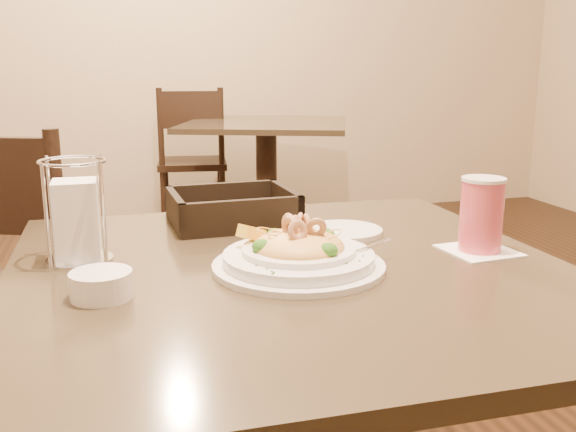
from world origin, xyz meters
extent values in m
cube|color=#453A27|center=(0.00, 0.00, 0.73)|extent=(0.90, 0.90, 0.03)
cylinder|color=black|center=(0.58, 2.61, 0.01)|extent=(0.52, 0.52, 0.03)
cylinder|color=black|center=(0.58, 2.61, 0.37)|extent=(0.12, 0.12, 0.69)
cube|color=#453A27|center=(0.58, 2.61, 0.73)|extent=(1.16, 1.16, 0.03)
cube|color=black|center=(-0.50, 0.77, 0.45)|extent=(0.54, 0.54, 0.04)
cylinder|color=black|center=(-0.27, 0.87, 0.21)|extent=(0.04, 0.04, 0.43)
cylinder|color=black|center=(-0.60, 1.00, 0.21)|extent=(0.04, 0.04, 0.43)
cylinder|color=black|center=(-0.40, 0.53, 0.21)|extent=(0.04, 0.04, 0.43)
cylinder|color=black|center=(-0.40, 0.53, 0.70)|extent=(0.04, 0.04, 0.46)
cube|color=black|center=(0.21, 3.10, 0.45)|extent=(0.47, 0.47, 0.04)
cylinder|color=black|center=(0.41, 3.26, 0.21)|extent=(0.04, 0.04, 0.43)
cylinder|color=black|center=(0.05, 3.30, 0.21)|extent=(0.04, 0.04, 0.43)
cylinder|color=black|center=(0.37, 2.90, 0.21)|extent=(0.04, 0.04, 0.43)
cylinder|color=black|center=(0.01, 2.94, 0.21)|extent=(0.04, 0.04, 0.43)
cylinder|color=black|center=(0.37, 2.90, 0.70)|extent=(0.04, 0.04, 0.46)
cylinder|color=black|center=(0.01, 2.94, 0.70)|extent=(0.04, 0.04, 0.46)
cube|color=black|center=(0.19, 2.92, 0.80)|extent=(0.36, 0.07, 0.22)
cylinder|color=white|center=(0.01, -0.02, 0.75)|extent=(0.28, 0.28, 0.01)
cylinder|color=white|center=(0.01, -0.02, 0.77)|extent=(0.24, 0.24, 0.02)
cylinder|color=white|center=(0.01, -0.02, 0.78)|extent=(0.18, 0.18, 0.01)
ellipsoid|color=#E0A952|center=(0.01, -0.02, 0.78)|extent=(0.15, 0.15, 0.05)
cube|color=yellow|center=(-0.06, 0.04, 0.80)|extent=(0.05, 0.05, 0.03)
cube|color=silver|center=(0.12, -0.03, 0.78)|extent=(0.09, 0.05, 0.01)
cube|color=silver|center=(0.07, -0.03, 0.78)|extent=(0.03, 0.03, 0.00)
torus|color=#E0A952|center=(0.01, -0.05, 0.79)|extent=(0.04, 0.03, 0.03)
torus|color=#E0A952|center=(0.02, 0.00, 0.80)|extent=(0.04, 0.04, 0.01)
torus|color=#E0A952|center=(-0.01, -0.01, 0.79)|extent=(0.04, 0.04, 0.02)
torus|color=#E0A952|center=(-0.01, 0.01, 0.80)|extent=(0.05, 0.05, 0.01)
torus|color=#E0A952|center=(0.01, -0.01, 0.81)|extent=(0.05, 0.04, 0.04)
torus|color=#E0A952|center=(0.01, -0.01, 0.81)|extent=(0.04, 0.03, 0.02)
torus|color=#E0A952|center=(0.05, -0.01, 0.79)|extent=(0.04, 0.04, 0.02)
torus|color=#E0A952|center=(0.01, -0.02, 0.81)|extent=(0.05, 0.04, 0.03)
torus|color=#E0A952|center=(0.00, -0.03, 0.80)|extent=(0.05, 0.05, 0.02)
torus|color=#E0A952|center=(-0.04, -0.01, 0.81)|extent=(0.05, 0.06, 0.02)
torus|color=#E0A952|center=(-0.01, 0.01, 0.80)|extent=(0.04, 0.05, 0.04)
torus|color=#E0A952|center=(0.03, 0.00, 0.81)|extent=(0.04, 0.05, 0.04)
torus|color=#E0A952|center=(0.06, -0.04, 0.81)|extent=(0.03, 0.03, 0.02)
torus|color=#E0A952|center=(-0.03, -0.02, 0.80)|extent=(0.04, 0.04, 0.02)
torus|color=#E0A952|center=(-0.02, 0.00, 0.79)|extent=(0.03, 0.03, 0.01)
torus|color=tan|center=(0.00, 0.00, 0.82)|extent=(0.02, 0.04, 0.03)
torus|color=tan|center=(0.02, -0.01, 0.82)|extent=(0.02, 0.03, 0.03)
torus|color=tan|center=(0.03, -0.04, 0.82)|extent=(0.04, 0.02, 0.04)
torus|color=tan|center=(0.00, -0.04, 0.82)|extent=(0.04, 0.03, 0.04)
torus|color=tan|center=(-0.01, -0.02, 0.82)|extent=(0.03, 0.04, 0.03)
torus|color=tan|center=(0.01, -0.02, 0.82)|extent=(0.04, 0.04, 0.04)
torus|color=tan|center=(0.00, -0.01, 0.82)|extent=(0.03, 0.04, 0.04)
torus|color=tan|center=(0.01, 0.00, 0.82)|extent=(0.03, 0.04, 0.04)
ellipsoid|color=#225513|center=(0.06, 0.01, 0.79)|extent=(0.03, 0.03, 0.02)
ellipsoid|color=#225513|center=(-0.02, 0.04, 0.79)|extent=(0.03, 0.03, 0.02)
ellipsoid|color=#225513|center=(-0.05, -0.03, 0.79)|extent=(0.03, 0.03, 0.02)
ellipsoid|color=#225513|center=(0.04, -0.07, 0.79)|extent=(0.03, 0.03, 0.02)
cube|color=#266619|center=(0.03, 0.08, 0.77)|extent=(0.00, 0.00, 0.00)
cube|color=#266619|center=(-0.04, 0.08, 0.77)|extent=(0.00, 0.00, 0.00)
cube|color=#266619|center=(0.08, -0.09, 0.77)|extent=(0.00, 0.00, 0.00)
cube|color=#266619|center=(0.10, -0.06, 0.77)|extent=(0.00, 0.00, 0.00)
cube|color=#266619|center=(-0.06, -0.09, 0.77)|extent=(0.00, 0.00, 0.00)
cube|color=#266619|center=(-0.06, -0.10, 0.77)|extent=(0.00, 0.00, 0.00)
cube|color=#266619|center=(0.10, 0.02, 0.77)|extent=(0.00, 0.00, 0.00)
cube|color=#266619|center=(-0.06, -0.11, 0.77)|extent=(0.00, 0.00, 0.00)
cube|color=#266619|center=(-0.07, -0.07, 0.77)|extent=(0.00, 0.00, 0.00)
cube|color=#266619|center=(0.11, -0.03, 0.77)|extent=(0.00, 0.00, 0.00)
cube|color=#266619|center=(0.10, -0.03, 0.77)|extent=(0.00, 0.00, 0.00)
cube|color=#266619|center=(0.06, -0.09, 0.77)|extent=(0.00, 0.00, 0.00)
cube|color=#266619|center=(0.10, 0.00, 0.77)|extent=(0.00, 0.00, 0.00)
cube|color=#266619|center=(0.02, 0.09, 0.77)|extent=(0.00, 0.00, 0.00)
cube|color=#266619|center=(-0.06, -0.11, 0.77)|extent=(0.00, 0.00, 0.00)
cube|color=#266619|center=(0.10, 0.04, 0.77)|extent=(0.00, 0.00, 0.00)
cube|color=white|center=(0.34, -0.01, 0.75)|extent=(0.13, 0.13, 0.00)
cylinder|color=#E14F5F|center=(0.34, -0.01, 0.81)|extent=(0.07, 0.07, 0.13)
cylinder|color=white|center=(0.34, -0.01, 0.88)|extent=(0.08, 0.08, 0.01)
cube|color=black|center=(-0.04, 0.31, 0.76)|extent=(0.26, 0.21, 0.02)
cube|color=black|center=(0.08, 0.32, 0.79)|extent=(0.02, 0.20, 0.05)
cube|color=black|center=(-0.16, 0.31, 0.79)|extent=(0.02, 0.20, 0.05)
cube|color=black|center=(-0.04, 0.41, 0.79)|extent=(0.25, 0.03, 0.05)
cube|color=black|center=(-0.03, 0.22, 0.79)|extent=(0.25, 0.03, 0.05)
cylinder|color=silver|center=(-0.33, 0.12, 0.75)|extent=(0.11, 0.11, 0.01)
torus|color=silver|center=(-0.33, 0.12, 0.92)|extent=(0.11, 0.11, 0.01)
cube|color=white|center=(-0.33, 0.12, 0.82)|extent=(0.08, 0.08, 0.13)
cylinder|color=silver|center=(-0.38, 0.08, 0.84)|extent=(0.01, 0.01, 0.17)
cylinder|color=silver|center=(-0.29, 0.08, 0.84)|extent=(0.01, 0.01, 0.17)
cylinder|color=silver|center=(-0.38, 0.16, 0.84)|extent=(0.01, 0.01, 0.17)
cylinder|color=silver|center=(-0.29, 0.16, 0.84)|extent=(0.01, 0.01, 0.17)
cylinder|color=white|center=(0.15, 0.18, 0.75)|extent=(0.18, 0.18, 0.01)
cylinder|color=white|center=(-0.30, -0.07, 0.77)|extent=(0.10, 0.10, 0.04)
camera|label=1|loc=(-0.27, -0.96, 1.07)|focal=40.00mm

